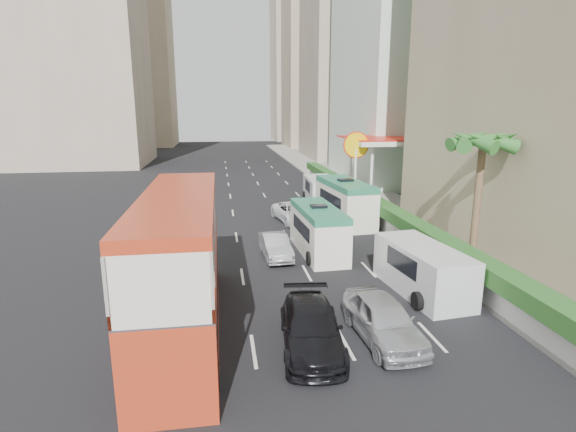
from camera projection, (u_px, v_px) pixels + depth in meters
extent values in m
plane|color=black|center=(341.00, 317.00, 17.59)|extent=(200.00, 200.00, 0.00)
cube|color=#B83418|center=(181.00, 264.00, 16.12)|extent=(2.50, 11.00, 5.06)
imported|color=silver|center=(276.00, 257.00, 24.73)|extent=(1.59, 3.95, 1.28)
imported|color=silver|center=(382.00, 339.00, 15.92)|extent=(2.10, 4.64, 1.55)
imported|color=black|center=(311.00, 347.00, 15.41)|extent=(2.49, 5.10, 1.43)
imported|color=silver|center=(294.00, 222.00, 32.53)|extent=(3.08, 5.23, 1.36)
cube|color=silver|center=(318.00, 230.00, 25.20)|extent=(2.24, 6.02, 2.63)
cube|color=silver|center=(345.00, 202.00, 32.00)|extent=(2.82, 6.94, 3.00)
cube|color=silver|center=(422.00, 269.00, 19.79)|extent=(2.69, 5.51, 2.12)
cube|color=silver|center=(320.00, 191.00, 38.51)|extent=(2.49, 5.65, 2.22)
cube|color=#99968C|center=(363.00, 193.00, 42.94)|extent=(6.00, 120.00, 0.18)
cube|color=silver|center=(374.00, 214.00, 31.81)|extent=(0.30, 44.00, 1.00)
cube|color=#2D6626|center=(374.00, 203.00, 31.61)|extent=(1.10, 44.00, 0.70)
cylinder|color=brown|center=(477.00, 206.00, 21.81)|extent=(0.36, 0.36, 6.40)
cube|color=silver|center=(382.00, 168.00, 40.55)|extent=(6.50, 8.00, 5.50)
cube|color=tan|center=(319.00, 40.00, 93.84)|extent=(14.00, 14.00, 44.00)
cube|color=#B2A08C|center=(300.00, 61.00, 115.45)|extent=(14.00, 14.00, 40.00)
cube|color=tan|center=(132.00, 37.00, 95.53)|extent=(16.00, 16.00, 46.00)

